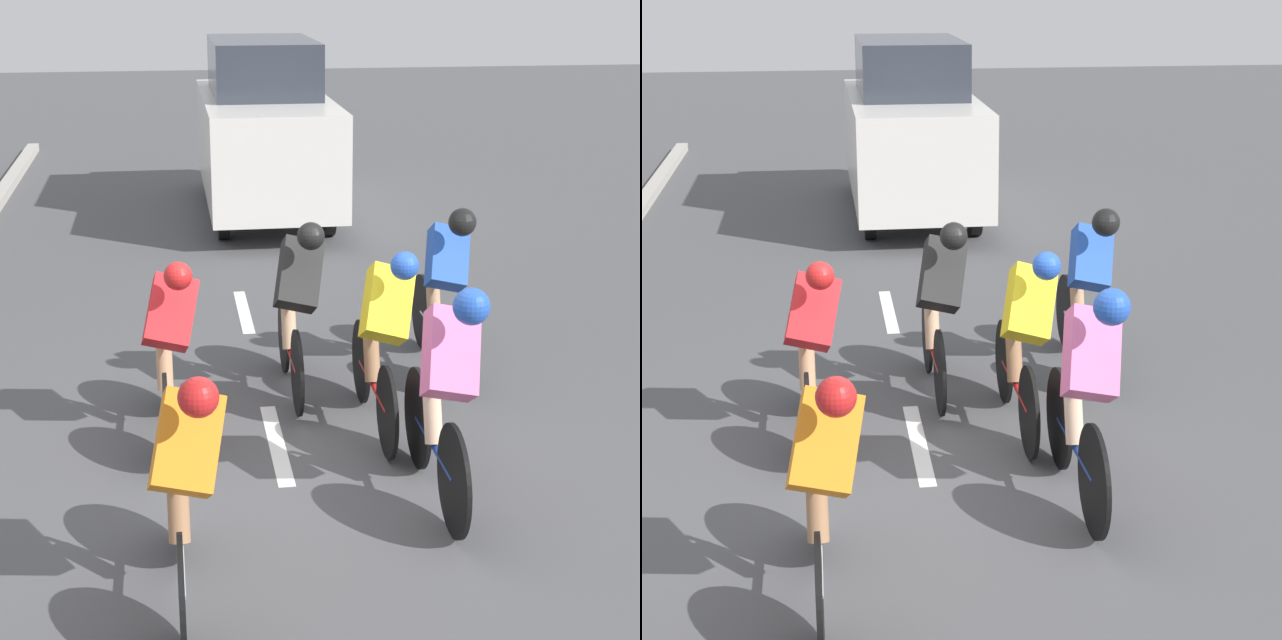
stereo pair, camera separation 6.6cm
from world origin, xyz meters
TOP-DOWN VIEW (x-y plane):
  - ground_plane at (0.00, 0.00)m, footprint 60.00×60.00m
  - lane_stripe_mid at (0.00, -0.42)m, footprint 0.12×1.40m
  - lane_stripe_far at (0.00, -3.62)m, footprint 0.12×1.40m
  - cyclist_pink at (-0.98, 0.63)m, footprint 0.43×1.69m
  - cyclist_orange at (0.69, 1.61)m, footprint 0.44×1.66m
  - cyclist_red at (0.75, -0.64)m, footprint 0.44×1.65m
  - cyclist_yellow at (-0.81, -0.56)m, footprint 0.46×1.72m
  - cyclist_blue at (-1.59, -1.75)m, footprint 0.43×1.70m
  - cyclist_black at (-0.27, -1.36)m, footprint 0.45×1.64m
  - support_car at (-0.66, -8.13)m, footprint 1.70×4.48m

SIDE VIEW (x-z plane):
  - ground_plane at x=0.00m, z-range 0.00..0.00m
  - lane_stripe_mid at x=0.00m, z-range 0.00..0.01m
  - lane_stripe_far at x=0.00m, z-range 0.00..0.01m
  - cyclist_red at x=0.75m, z-range 0.03..1.46m
  - cyclist_orange at x=0.69m, z-range 0.03..1.48m
  - cyclist_yellow at x=-0.81m, z-range 0.03..1.49m
  - cyclist_blue at x=-1.59m, z-range 0.04..1.53m
  - cyclist_black at x=-0.27m, z-range 0.03..1.54m
  - cyclist_pink at x=-0.98m, z-range 0.04..1.58m
  - support_car at x=-0.66m, z-range -0.02..2.38m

